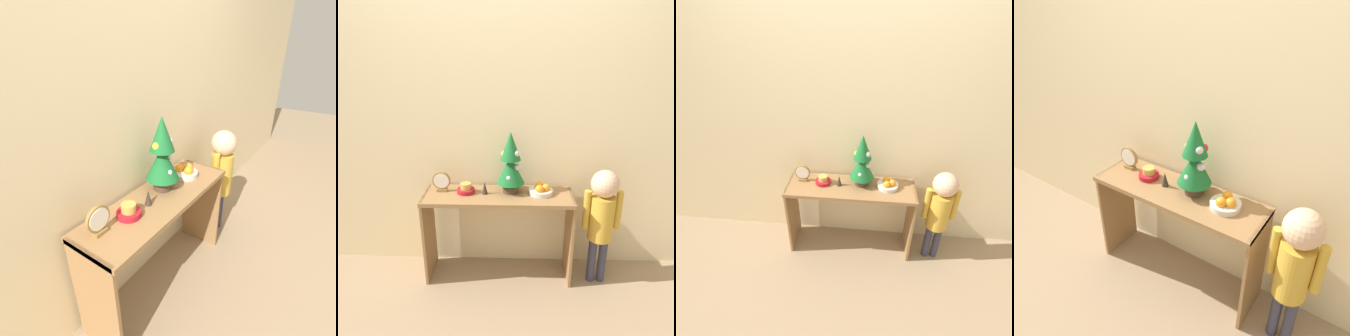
% 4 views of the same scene
% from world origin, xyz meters
% --- Properties ---
extents(ground_plane, '(12.00, 12.00, 0.00)m').
position_xyz_m(ground_plane, '(0.00, 0.00, 0.00)').
color(ground_plane, '#997F60').
extents(back_wall, '(7.00, 0.05, 2.50)m').
position_xyz_m(back_wall, '(0.00, 0.40, 1.25)').
color(back_wall, beige).
rests_on(back_wall, ground_plane).
extents(console_table, '(1.12, 0.36, 0.71)m').
position_xyz_m(console_table, '(0.00, 0.18, 0.55)').
color(console_table, olive).
rests_on(console_table, ground_plane).
extents(mini_tree, '(0.21, 0.21, 0.47)m').
position_xyz_m(mini_tree, '(0.09, 0.23, 0.95)').
color(mini_tree, '#4C3828').
rests_on(mini_tree, console_table).
extents(fruit_bowl, '(0.18, 0.18, 0.08)m').
position_xyz_m(fruit_bowl, '(0.32, 0.20, 0.74)').
color(fruit_bowl, silver).
rests_on(fruit_bowl, console_table).
extents(singing_bowl, '(0.13, 0.13, 0.08)m').
position_xyz_m(singing_bowl, '(-0.25, 0.20, 0.74)').
color(singing_bowl, '#AD1923').
rests_on(singing_bowl, console_table).
extents(desk_clock, '(0.14, 0.04, 0.16)m').
position_xyz_m(desk_clock, '(-0.43, 0.22, 0.79)').
color(desk_clock, olive).
rests_on(desk_clock, console_table).
extents(figurine, '(0.04, 0.04, 0.10)m').
position_xyz_m(figurine, '(-0.10, 0.19, 0.76)').
color(figurine, '#382D23').
rests_on(figurine, console_table).
extents(child_figure, '(0.28, 0.20, 0.93)m').
position_xyz_m(child_figure, '(0.77, 0.12, 0.61)').
color(child_figure, '#38384C').
rests_on(child_figure, ground_plane).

